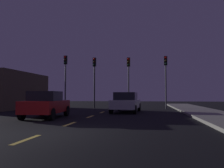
# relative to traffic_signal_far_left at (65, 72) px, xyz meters

# --- Properties ---
(ground_plane) EXTENTS (80.00, 80.00, 0.00)m
(ground_plane) POSITION_rel_traffic_signal_far_left_xyz_m (5.08, -8.97, -3.81)
(ground_plane) COLOR black
(sidewalk_curb_right) EXTENTS (3.00, 40.00, 0.15)m
(sidewalk_curb_right) POSITION_rel_traffic_signal_far_left_xyz_m (12.58, -8.97, -3.73)
(sidewalk_curb_right) COLOR gray
(sidewalk_curb_right) RESTS_ON ground_plane
(lane_stripe_nearest) EXTENTS (0.16, 1.60, 0.01)m
(lane_stripe_nearest) POSITION_rel_traffic_signal_far_left_xyz_m (5.08, -17.17, -3.80)
(lane_stripe_nearest) COLOR #EACC4C
(lane_stripe_nearest) RESTS_ON ground_plane
(lane_stripe_second) EXTENTS (0.16, 1.60, 0.01)m
(lane_stripe_second) POSITION_rel_traffic_signal_far_left_xyz_m (5.08, -13.37, -3.80)
(lane_stripe_second) COLOR #EACC4C
(lane_stripe_second) RESTS_ON ground_plane
(lane_stripe_third) EXTENTS (0.16, 1.60, 0.01)m
(lane_stripe_third) POSITION_rel_traffic_signal_far_left_xyz_m (5.08, -9.57, -3.80)
(lane_stripe_third) COLOR #EACC4C
(lane_stripe_third) RESTS_ON ground_plane
(lane_stripe_fourth) EXTENTS (0.16, 1.60, 0.01)m
(lane_stripe_fourth) POSITION_rel_traffic_signal_far_left_xyz_m (5.08, -5.77, -3.80)
(lane_stripe_fourth) COLOR #EACC4C
(lane_stripe_fourth) RESTS_ON ground_plane
(lane_stripe_fifth) EXTENTS (0.16, 1.60, 0.01)m
(lane_stripe_fifth) POSITION_rel_traffic_signal_far_left_xyz_m (5.08, -1.97, -3.80)
(lane_stripe_fifth) COLOR #EACC4C
(lane_stripe_fifth) RESTS_ON ground_plane
(traffic_signal_far_left) EXTENTS (0.32, 0.38, 5.49)m
(traffic_signal_far_left) POSITION_rel_traffic_signal_far_left_xyz_m (0.00, 0.00, 0.00)
(traffic_signal_far_left) COLOR #4C4C51
(traffic_signal_far_left) RESTS_ON ground_plane
(traffic_signal_center_left) EXTENTS (0.32, 0.38, 5.20)m
(traffic_signal_center_left) POSITION_rel_traffic_signal_far_left_xyz_m (3.12, -0.00, -0.18)
(traffic_signal_center_left) COLOR #2D2D30
(traffic_signal_center_left) RESTS_ON ground_plane
(traffic_signal_center_right) EXTENTS (0.32, 0.38, 5.12)m
(traffic_signal_center_right) POSITION_rel_traffic_signal_far_left_xyz_m (6.64, -0.00, -0.23)
(traffic_signal_center_right) COLOR #4C4C51
(traffic_signal_center_right) RESTS_ON ground_plane
(traffic_signal_far_right) EXTENTS (0.32, 0.38, 5.17)m
(traffic_signal_far_right) POSITION_rel_traffic_signal_far_left_xyz_m (10.30, -0.00, -0.20)
(traffic_signal_far_right) COLOR #4C4C51
(traffic_signal_far_right) RESTS_ON ground_plane
(car_stopped_ahead) EXTENTS (2.11, 4.58, 1.53)m
(car_stopped_ahead) POSITION_rel_traffic_signal_far_left_xyz_m (6.89, -5.43, -3.03)
(car_stopped_ahead) COLOR silver
(car_stopped_ahead) RESTS_ON ground_plane
(car_adjacent_lane) EXTENTS (2.07, 4.02, 1.52)m
(car_adjacent_lane) POSITION_rel_traffic_signal_far_left_xyz_m (2.76, -10.73, -3.04)
(car_adjacent_lane) COLOR #B21919
(car_adjacent_lane) RESTS_ON ground_plane
(storefront_left) EXTENTS (5.08, 8.60, 3.55)m
(storefront_left) POSITION_rel_traffic_signal_far_left_xyz_m (-5.46, -1.96, -2.04)
(storefront_left) COLOR brown
(storefront_left) RESTS_ON ground_plane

